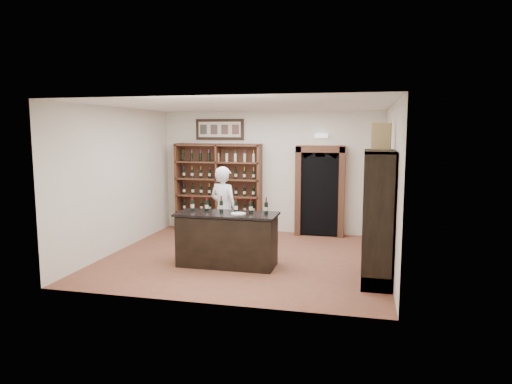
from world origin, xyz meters
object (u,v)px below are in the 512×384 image
side_cabinet (379,237)px  wine_crate (381,136)px  wine_shelf (219,187)px  counter_bottle_0 (192,205)px  shopkeeper (224,210)px  tasting_counter (227,240)px

side_cabinet → wine_crate: wine_crate is taller
wine_crate → side_cabinet: bearing=-79.1°
wine_shelf → counter_bottle_0: 2.85m
wine_shelf → shopkeeper: bearing=-69.5°
counter_bottle_0 → wine_crate: wine_crate is taller
wine_shelf → shopkeeper: size_ratio=1.22×
tasting_counter → wine_crate: wine_crate is taller
wine_shelf → counter_bottle_0: bearing=-82.3°
shopkeeper → side_cabinet: bearing=-179.8°
shopkeeper → wine_crate: size_ratio=4.04×
side_cabinet → shopkeeper: side_cabinet is taller
side_cabinet → shopkeeper: 3.28m
shopkeeper → wine_shelf: bearing=-48.3°
tasting_counter → wine_shelf: bearing=110.6°
counter_bottle_0 → wine_crate: size_ratio=0.67×
wine_shelf → wine_crate: (3.82, -2.83, 1.32)m
tasting_counter → wine_crate: bearing=2.1°
tasting_counter → counter_bottle_0: 0.95m
tasting_counter → shopkeeper: bearing=110.8°
tasting_counter → counter_bottle_0: (-0.72, 0.11, 0.61)m
wine_shelf → shopkeeper: wine_shelf is taller
tasting_counter → counter_bottle_0: counter_bottle_0 is taller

